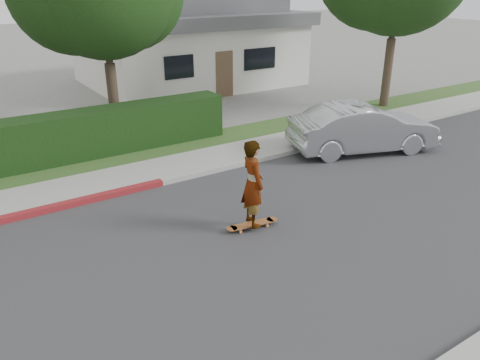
% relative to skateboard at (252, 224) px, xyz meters
% --- Properties ---
extents(ground, '(120.00, 120.00, 0.00)m').
position_rel_skateboard_xyz_m(ground, '(-1.70, -0.78, -0.11)').
color(ground, slate).
rests_on(ground, ground).
extents(road, '(60.00, 8.00, 0.01)m').
position_rel_skateboard_xyz_m(road, '(-1.70, -0.78, -0.10)').
color(road, '#2D2D30').
rests_on(road, ground).
extents(curb_far, '(60.00, 0.20, 0.15)m').
position_rel_skateboard_xyz_m(curb_far, '(-1.70, 3.32, -0.03)').
color(curb_far, '#9E9E99').
rests_on(curb_far, ground).
extents(sidewalk_far, '(60.00, 1.60, 0.12)m').
position_rel_skateboard_xyz_m(sidewalk_far, '(-1.70, 4.22, -0.05)').
color(sidewalk_far, gray).
rests_on(sidewalk_far, ground).
extents(planting_strip, '(60.00, 1.60, 0.10)m').
position_rel_skateboard_xyz_m(planting_strip, '(-1.70, 5.82, -0.06)').
color(planting_strip, '#2D4C1E').
rests_on(planting_strip, ground).
extents(house, '(10.60, 8.60, 4.30)m').
position_rel_skateboard_xyz_m(house, '(6.30, 15.22, 1.99)').
color(house, beige).
rests_on(house, ground).
extents(skateboard, '(1.26, 0.42, 0.11)m').
position_rel_skateboard_xyz_m(skateboard, '(0.00, 0.00, 0.00)').
color(skateboard, orange).
rests_on(skateboard, ground).
extents(skateboarder, '(0.58, 0.78, 1.95)m').
position_rel_skateboard_xyz_m(skateboarder, '(0.00, 0.00, 0.99)').
color(skateboarder, white).
rests_on(skateboarder, skateboard).
extents(car_silver, '(4.95, 3.08, 1.54)m').
position_rel_skateboard_xyz_m(car_silver, '(5.85, 2.30, 0.66)').
color(car_silver, '#AEB1B5').
rests_on(car_silver, ground).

